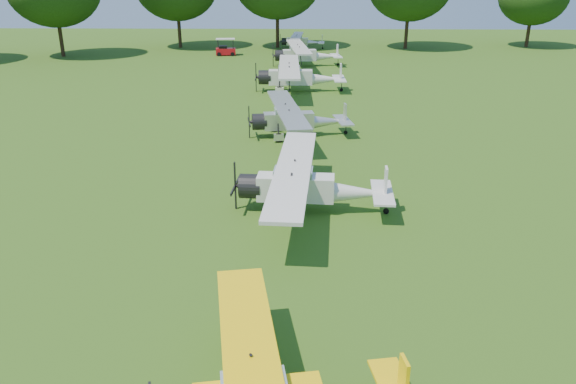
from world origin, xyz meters
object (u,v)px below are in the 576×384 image
Objects in this scene: aircraft_3 at (308,184)px; golf_cart at (225,50)px; aircraft_6 at (305,53)px; aircraft_4 at (296,118)px; aircraft_7 at (301,40)px; aircraft_5 at (297,75)px.

golf_cart is (-9.27, 45.24, -0.60)m from aircraft_3.
aircraft_6 is 11.96m from golf_cart.
aircraft_3 reaches higher than golf_cart.
aircraft_6 is (0.62, 26.27, 0.16)m from aircraft_4.
aircraft_7 is at bearing 80.45° from aircraft_4.
aircraft_7 is (-0.43, 13.39, -0.29)m from aircraft_6.
aircraft_3 is at bearing -96.30° from aircraft_6.
aircraft_4 is 39.66m from aircraft_7.
aircraft_3 is 24.90m from aircraft_5.
aircraft_4 is 0.88× the size of aircraft_6.
aircraft_4 is 13.41m from aircraft_5.
aircraft_7 is at bearing 88.07° from aircraft_5.
aircraft_5 is (-0.05, 13.41, 0.22)m from aircraft_4.
aircraft_5 reaches higher than aircraft_4.
aircraft_3 is 46.18m from golf_cart.
golf_cart is at bearing 95.15° from aircraft_4.
aircraft_3 is 51.15m from aircraft_7.
aircraft_4 is 1.12× the size of aircraft_7.
aircraft_5 is at bearing -87.01° from aircraft_7.
aircraft_3 reaches higher than aircraft_7.
aircraft_3 is at bearing -96.39° from aircraft_4.
aircraft_3 is 1.07× the size of aircraft_4.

